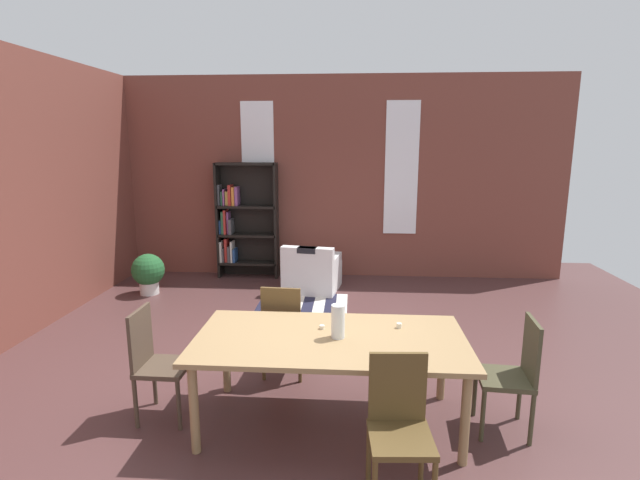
# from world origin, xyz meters

# --- Properties ---
(ground_plane) EXTENTS (9.98, 9.98, 0.00)m
(ground_plane) POSITION_xyz_m (0.00, 0.00, 0.00)
(ground_plane) COLOR #4E302F
(back_wall_brick) EXTENTS (7.89, 0.12, 3.38)m
(back_wall_brick) POSITION_xyz_m (0.00, 3.90, 1.69)
(back_wall_brick) COLOR brown
(back_wall_brick) RESTS_ON ground
(window_pane_0) EXTENTS (0.55, 0.02, 2.19)m
(window_pane_0) POSITION_xyz_m (-1.21, 3.83, 1.86)
(window_pane_0) COLOR white
(window_pane_1) EXTENTS (0.55, 0.02, 2.19)m
(window_pane_1) POSITION_xyz_m (1.21, 3.83, 1.86)
(window_pane_1) COLOR white
(dining_table) EXTENTS (2.17, 1.10, 0.76)m
(dining_table) POSITION_xyz_m (0.24, -0.64, 0.69)
(dining_table) COLOR #98784F
(dining_table) RESTS_ON ground
(vase_on_table) EXTENTS (0.11, 0.11, 0.27)m
(vase_on_table) POSITION_xyz_m (0.30, -0.64, 0.89)
(vase_on_table) COLOR silver
(vase_on_table) RESTS_ON dining_table
(tealight_candle_0) EXTENTS (0.04, 0.04, 0.03)m
(tealight_candle_0) POSITION_xyz_m (0.16, -0.47, 0.77)
(tealight_candle_0) COLOR silver
(tealight_candle_0) RESTS_ON dining_table
(tealight_candle_1) EXTENTS (0.04, 0.04, 0.04)m
(tealight_candle_1) POSITION_xyz_m (0.80, -0.41, 0.78)
(tealight_candle_1) COLOR silver
(tealight_candle_1) RESTS_ON dining_table
(dining_chair_head_left) EXTENTS (0.41, 0.41, 0.95)m
(dining_chair_head_left) POSITION_xyz_m (-1.22, -0.64, 0.51)
(dining_chair_head_left) COLOR #4A3A2C
(dining_chair_head_left) RESTS_ON ground
(dining_chair_head_right) EXTENTS (0.43, 0.43, 0.95)m
(dining_chair_head_right) POSITION_xyz_m (1.69, -0.65, 0.51)
(dining_chair_head_right) COLOR #423F29
(dining_chair_head_right) RESTS_ON ground
(dining_chair_near_right) EXTENTS (0.42, 0.42, 0.95)m
(dining_chair_near_right) POSITION_xyz_m (0.72, -1.42, 0.51)
(dining_chair_near_right) COLOR brown
(dining_chair_near_right) RESTS_ON ground
(dining_chair_far_left) EXTENTS (0.43, 0.43, 0.95)m
(dining_chair_far_left) POSITION_xyz_m (-0.26, 0.14, 0.51)
(dining_chair_far_left) COLOR brown
(dining_chair_far_left) RESTS_ON ground
(bookshelf_tall) EXTENTS (1.03, 0.29, 1.96)m
(bookshelf_tall) POSITION_xyz_m (-1.47, 3.66, 0.98)
(bookshelf_tall) COLOR black
(bookshelf_tall) RESTS_ON ground
(armchair_white) EXTENTS (0.92, 0.92, 0.75)m
(armchair_white) POSITION_xyz_m (-0.22, 2.94, 0.28)
(armchair_white) COLOR silver
(armchair_white) RESTS_ON ground
(potted_plant_by_shelf) EXTENTS (0.49, 0.49, 0.63)m
(potted_plant_by_shelf) POSITION_xyz_m (-2.70, 2.58, 0.35)
(potted_plant_by_shelf) COLOR silver
(potted_plant_by_shelf) RESTS_ON ground
(striped_rug) EXTENTS (1.28, 0.87, 0.01)m
(striped_rug) POSITION_xyz_m (-0.30, 2.32, 0.00)
(striped_rug) COLOR #1E1E33
(striped_rug) RESTS_ON ground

